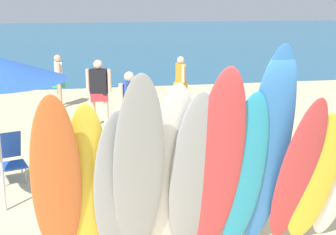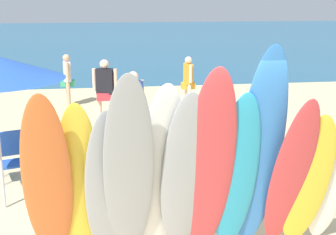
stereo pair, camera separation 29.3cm
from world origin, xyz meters
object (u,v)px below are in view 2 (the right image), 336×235
surfboard_teal_7 (236,176)px  surfboard_rack (188,196)px  surfboard_red_6 (209,168)px  surfboard_yellow_1 (79,185)px  surfboard_grey_5 (184,179)px  beachgoer_midbeach (188,79)px  surfboard_grey_3 (129,175)px  surfboard_red_9 (290,178)px  surfboard_grey_2 (108,189)px  beach_chair_blue (11,153)px  surfboard_white_4 (161,175)px  beachgoer_photographing (105,88)px  surfboard_blue_8 (259,156)px  beachgoer_by_water (134,103)px  surfboard_white_11 (333,177)px  surfboard_orange_0 (48,185)px  surfboard_yellow_10 (307,183)px  beachgoer_near_rack (67,76)px

surfboard_teal_7 → surfboard_rack: bearing=129.1°
surfboard_red_6 → surfboard_yellow_1: bearing=175.4°
surfboard_grey_5 → beachgoer_midbeach: (1.47, 7.86, -0.25)m
surfboard_grey_3 → surfboard_red_9: 1.90m
surfboard_grey_2 → surfboard_red_6: surfboard_red_6 is taller
beach_chair_blue → surfboard_white_4: bearing=-72.0°
beachgoer_photographing → beachgoer_midbeach: 2.75m
surfboard_blue_8 → surfboard_red_9: size_ratio=1.23×
surfboard_yellow_1 → beachgoer_by_water: 4.72m
surfboard_grey_3 → beachgoer_by_water: surfboard_grey_3 is taller
surfboard_teal_7 → surfboard_white_11: size_ratio=1.06×
surfboard_rack → surfboard_yellow_1: 1.51m
surfboard_teal_7 → beachgoer_by_water: (-0.89, 4.70, -0.16)m
surfboard_rack → beachgoer_by_water: bearing=95.9°
surfboard_yellow_1 → surfboard_teal_7: size_ratio=0.96×
surfboard_orange_0 → surfboard_yellow_1: (0.33, 0.13, -0.08)m
surfboard_grey_3 → surfboard_white_11: (2.48, 0.15, -0.21)m
surfboard_white_11 → beachgoer_midbeach: surfboard_white_11 is taller
surfboard_yellow_10 → beachgoer_by_water: 5.05m
surfboard_orange_0 → surfboard_white_11: bearing=-2.5°
surfboard_teal_7 → beachgoer_by_water: bearing=101.6°
surfboard_yellow_10 → beachgoer_photographing: 6.82m
surfboard_teal_7 → surfboard_yellow_10: surfboard_teal_7 is taller
surfboard_teal_7 → beach_chair_blue: (-3.18, 3.16, -0.65)m
surfboard_grey_3 → surfboard_teal_7: 1.28m
surfboard_rack → surfboard_teal_7: size_ratio=1.69×
surfboard_grey_3 → surfboard_grey_5: 0.66m
surfboard_grey_2 → surfboard_orange_0: bearing=-179.0°
beachgoer_midbeach → beachgoer_by_water: 3.58m
surfboard_rack → surfboard_white_11: size_ratio=1.79×
surfboard_grey_2 → surfboard_white_4: size_ratio=0.88×
surfboard_grey_2 → surfboard_grey_5: bearing=-7.0°
surfboard_orange_0 → surfboard_teal_7: 2.15m
beachgoer_photographing → beachgoer_midbeach: bearing=-133.7°
surfboard_grey_3 → surfboard_grey_2: bearing=147.3°
beachgoer_midbeach → surfboard_grey_3: bearing=159.7°
surfboard_yellow_1 → surfboard_grey_5: (1.19, -0.11, 0.06)m
surfboard_orange_0 → beachgoer_near_rack: (-0.41, 8.65, -0.26)m
surfboard_orange_0 → surfboard_red_6: (1.80, -0.02, 0.11)m
surfboard_rack → beachgoer_by_water: size_ratio=2.37×
surfboard_rack → surfboard_grey_3: 1.25m
surfboard_orange_0 → surfboard_grey_5: 1.52m
surfboard_red_6 → beachgoer_near_rack: size_ratio=1.70×
surfboard_yellow_10 → surfboard_grey_2: bearing=-176.9°
surfboard_rack → surfboard_red_6: size_ratio=1.47×
surfboard_orange_0 → surfboard_yellow_10: 3.03m
surfboard_white_4 → surfboard_grey_2: bearing=176.3°
surfboard_grey_3 → surfboard_yellow_1: bearing=158.8°
surfboard_orange_0 → surfboard_blue_8: 2.41m
surfboard_grey_3 → beach_chair_blue: (-1.91, 3.31, -0.80)m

